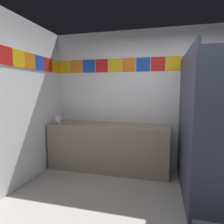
% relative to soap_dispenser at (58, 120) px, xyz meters
% --- Properties ---
extents(wall_back, '(4.34, 0.09, 2.63)m').
position_rel_soap_dispenser_xyz_m(wall_back, '(1.94, 0.52, 0.37)').
color(wall_back, silver).
rests_on(wall_back, ground_plane).
extents(vanity_counter, '(2.22, 0.60, 0.87)m').
position_rel_soap_dispenser_xyz_m(vanity_counter, '(0.93, 0.18, -0.51)').
color(vanity_counter, gray).
rests_on(vanity_counter, ground_plane).
extents(faucet_center, '(0.04, 0.10, 0.14)m').
position_rel_soap_dispenser_xyz_m(faucet_center, '(0.93, 0.27, -0.03)').
color(faucet_center, silver).
rests_on(faucet_center, vanity_counter).
extents(soap_dispenser, '(0.09, 0.09, 0.16)m').
position_rel_soap_dispenser_xyz_m(soap_dispenser, '(0.00, 0.00, 0.00)').
color(soap_dispenser, '#B7BABF').
rests_on(soap_dispenser, vanity_counter).
extents(stall_divider, '(0.92, 1.57, 2.05)m').
position_rel_soap_dispenser_xyz_m(stall_divider, '(2.38, -0.57, 0.08)').
color(stall_divider, '#33384C').
rests_on(stall_divider, ground_plane).
extents(toilet, '(0.39, 0.49, 0.74)m').
position_rel_soap_dispenser_xyz_m(toilet, '(2.82, 0.05, -0.64)').
color(toilet, white).
rests_on(toilet, ground_plane).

